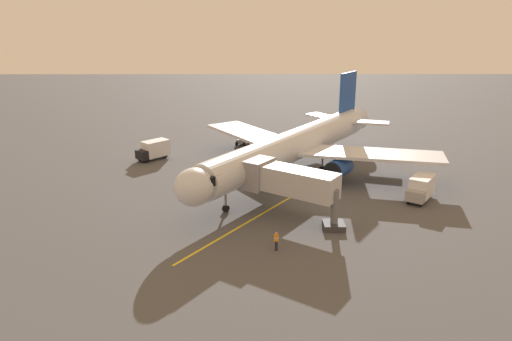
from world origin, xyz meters
TOP-DOWN VIEW (x-y plane):
  - ground_plane at (0.00, 0.00)m, footprint 220.00×220.00m
  - apron_lead_in_line at (0.31, 5.36)m, footprint 22.92×33.05m
  - airplane at (0.15, -0.87)m, footprint 30.98×35.25m
  - jet_bridge at (2.14, 11.46)m, footprint 10.47×8.30m
  - ground_crew_marshaller at (3.16, 19.10)m, footprint 0.42×0.28m
  - box_truck_near_nose at (-13.08, 7.24)m, footprint 4.22×4.89m
  - belt_loader_portside at (6.79, -16.36)m, footprint 3.10×4.63m
  - box_truck_starboard_side at (19.14, -8.61)m, footprint 4.61×4.65m

SIDE VIEW (x-z plane):
  - ground_plane at x=0.00m, z-range 0.00..0.00m
  - apron_lead_in_line at x=0.31m, z-range 0.00..0.01m
  - belt_loader_portside at x=6.79m, z-range -0.45..1.88m
  - ground_crew_marshaller at x=3.16m, z-range 0.03..1.74m
  - box_truck_near_nose at x=-13.08m, z-range 0.08..2.70m
  - box_truck_starboard_side at x=19.14m, z-range 0.08..2.70m
  - jet_bridge at x=2.14m, z-range 1.06..6.46m
  - airplane at x=0.15m, z-range -1.75..9.75m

